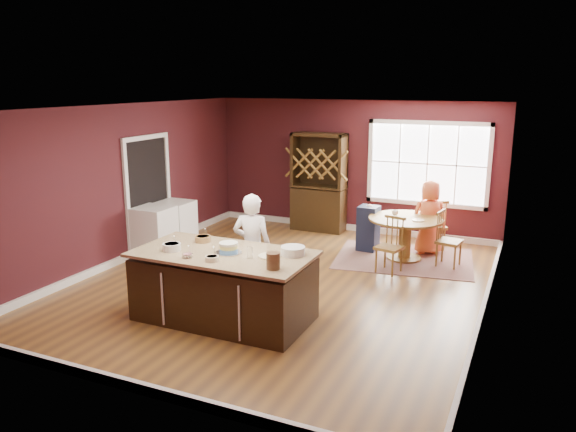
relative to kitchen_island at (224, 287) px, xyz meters
The scene contains 28 objects.
room_shell 1.79m from the kitchen_island, 84.68° to the left, with size 7.00×7.00×7.00m.
window 5.37m from the kitchen_island, 71.83° to the left, with size 2.36×0.10×1.66m, color white, non-canonical shape.
doorway 3.59m from the kitchen_island, 142.94° to the left, with size 0.08×1.26×2.13m, color white, non-canonical shape.
kitchen_island is the anchor object (origin of this frame).
dining_table 3.86m from the kitchen_island, 65.55° to the left, with size 1.29×1.29×0.75m.
baker 0.86m from the kitchen_island, 89.34° to the left, with size 0.57×0.37×1.55m, color white.
layer_cake 0.56m from the kitchen_island, ahead, with size 0.34×0.34×0.14m, color silver, non-canonical shape.
bowl_blue 0.86m from the kitchen_island, 163.30° to the right, with size 0.24×0.24×0.09m, color silver.
bowl_yellow 0.79m from the kitchen_island, 148.37° to the left, with size 0.22×0.22×0.08m, color olive.
bowl_pink 0.69m from the kitchen_island, 127.77° to the right, with size 0.14×0.14×0.05m, color white.
bowl_olive 0.63m from the kitchen_island, 80.63° to the right, with size 0.17×0.17×0.06m, color beige.
drinking_glass 0.71m from the kitchen_island, 10.91° to the right, with size 0.08×0.08×0.15m, color silver.
dinner_plate 0.80m from the kitchen_island, ahead, with size 0.29×0.29×0.02m, color #F5E4B7.
white_tub 1.05m from the kitchen_island, 17.60° to the left, with size 0.31×0.31×0.11m, color white.
stoneware_crock 1.10m from the kitchen_island, 20.27° to the right, with size 0.17×0.17×0.20m, color #432C21.
toy_figurine 0.92m from the kitchen_island, 12.40° to the right, with size 0.05×0.05×0.08m, color #E3BC06, non-canonical shape.
rug 3.88m from the kitchen_island, 65.55° to the left, with size 2.33×1.80×0.01m, color brown.
chair_east 4.17m from the kitchen_island, 55.44° to the left, with size 0.40×0.38×0.96m, color brown, non-canonical shape.
chair_south 3.09m from the kitchen_island, 60.58° to the left, with size 0.39×0.38×0.94m, color #966424, non-canonical shape.
chair_north 4.74m from the kitchen_island, 65.74° to the left, with size 0.41×0.39×0.97m, color #995125, non-canonical shape.
seated_woman 4.46m from the kitchen_island, 64.70° to the left, with size 0.66×0.43×1.35m, color orange.
high_chair 3.85m from the kitchen_island, 77.16° to the left, with size 0.35×0.35×0.88m, color black, non-canonical shape.
toddler 3.97m from the kitchen_island, 77.64° to the left, with size 0.18×0.14×0.26m, color #8CA5BF, non-canonical shape.
table_plate 3.87m from the kitchen_island, 61.58° to the left, with size 0.20×0.20×0.02m, color beige.
table_cup 3.89m from the kitchen_island, 69.22° to the left, with size 0.11×0.11×0.09m, color white.
hutch 4.82m from the kitchen_island, 96.19° to the left, with size 1.11×0.46×2.03m, color #381D0E.
washer 3.09m from the kitchen_island, 143.98° to the left, with size 0.63×0.61×0.91m, color silver.
dryer 3.50m from the kitchen_island, 135.48° to the left, with size 0.61×0.59×0.89m, color white.
Camera 1 is at (3.46, -7.51, 3.08)m, focal length 35.00 mm.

